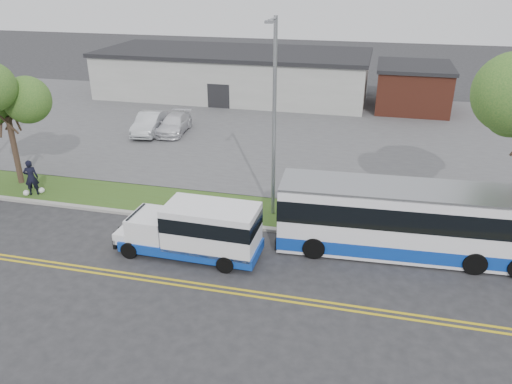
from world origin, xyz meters
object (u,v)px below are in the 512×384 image
(tree_west, at_px, (4,97))
(transit_bus, at_px, (409,221))
(shuttle_bus, at_px, (198,229))
(parked_car_b, at_px, (174,124))
(parked_car_a, at_px, (149,123))
(streetlight_near, at_px, (274,115))
(pedestrian, at_px, (31,178))

(tree_west, bearing_deg, transit_bus, -6.92)
(shuttle_bus, bearing_deg, tree_west, 159.59)
(parked_car_b, bearing_deg, transit_bus, -44.87)
(transit_bus, xyz_separation_m, parked_car_b, (-16.44, 13.69, -0.80))
(transit_bus, distance_m, parked_car_a, 22.41)
(shuttle_bus, height_order, parked_car_b, shuttle_bus)
(parked_car_a, bearing_deg, shuttle_bus, -66.40)
(streetlight_near, xyz_separation_m, parked_car_b, (-10.02, 11.56, -4.47))
(pedestrian, bearing_deg, tree_west, -63.47)
(tree_west, relative_size, shuttle_bus, 1.08)
(shuttle_bus, height_order, transit_bus, transit_bus)
(streetlight_near, xyz_separation_m, shuttle_bus, (-2.29, -4.54, -3.93))
(transit_bus, bearing_deg, parked_car_b, 137.21)
(tree_west, relative_size, parked_car_a, 1.47)
(pedestrian, relative_size, parked_car_b, 0.44)
(streetlight_near, distance_m, transit_bus, 7.69)
(shuttle_bus, distance_m, parked_car_b, 17.87)
(tree_west, xyz_separation_m, pedestrian, (1.79, -1.30, -4.03))
(tree_west, xyz_separation_m, transit_bus, (21.42, -2.60, -3.55))
(tree_west, bearing_deg, pedestrian, -35.95)
(shuttle_bus, bearing_deg, parked_car_b, 116.77)
(streetlight_near, distance_m, parked_car_b, 15.94)
(streetlight_near, height_order, parked_car_a, streetlight_near)
(parked_car_b, bearing_deg, streetlight_near, -54.16)
(transit_bus, bearing_deg, shuttle_bus, -167.53)
(tree_west, bearing_deg, parked_car_b, 65.82)
(streetlight_near, bearing_deg, tree_west, 178.20)
(tree_west, relative_size, transit_bus, 0.61)
(tree_west, height_order, parked_car_a, tree_west)
(tree_west, relative_size, pedestrian, 3.47)
(transit_bus, relative_size, parked_car_a, 2.41)
(streetlight_near, relative_size, transit_bus, 0.84)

